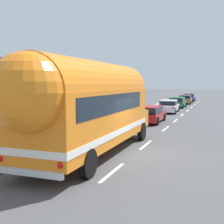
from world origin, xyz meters
name	(u,v)px	position (x,y,z in m)	size (l,w,h in m)	color
ground_plane	(133,155)	(0.00, 0.00, 0.00)	(300.00, 300.00, 0.00)	#4C4C4F
lane_markings	(148,119)	(-2.40, 12.81, 0.00)	(3.53, 80.00, 0.01)	silver
sidewalk_slab	(116,121)	(-4.40, 10.00, 0.07)	(2.00, 90.00, 0.15)	gray
painted_bus	(88,104)	(-1.70, -1.00, 2.30)	(2.62, 11.57, 4.12)	orange
car_lead	(150,113)	(-1.76, 10.78, 0.78)	(1.93, 4.41, 1.37)	#A5191E
car_second	(169,106)	(-1.70, 19.56, 0.74)	(2.06, 4.76, 1.37)	white
car_third	(178,102)	(-1.72, 26.48, 0.79)	(1.93, 4.53, 1.37)	#196633
car_fourth	(185,99)	(-1.58, 34.23, 0.74)	(1.92, 4.69, 1.37)	olive
car_fifth	(189,97)	(-1.68, 40.46, 0.74)	(1.98, 4.70, 1.37)	navy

